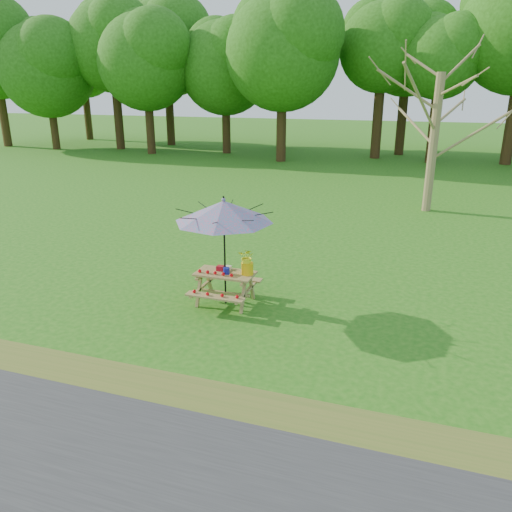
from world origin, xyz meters
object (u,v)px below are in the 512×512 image
(bare_tree, at_px, (449,8))
(patio_umbrella, at_px, (224,211))
(picnic_table, at_px, (225,288))
(flower_bucket, at_px, (247,260))

(bare_tree, xyz_separation_m, patio_umbrella, (-3.84, -9.84, -4.68))
(picnic_table, bearing_deg, patio_umbrella, 84.81)
(bare_tree, relative_size, picnic_table, 8.27)
(picnic_table, distance_m, patio_umbrella, 1.62)
(picnic_table, height_order, flower_bucket, flower_bucket)
(patio_umbrella, bearing_deg, picnic_table, -95.19)
(bare_tree, relative_size, patio_umbrella, 4.77)
(flower_bucket, bearing_deg, bare_tree, 70.95)
(picnic_table, relative_size, patio_umbrella, 0.58)
(flower_bucket, bearing_deg, patio_umbrella, -172.32)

